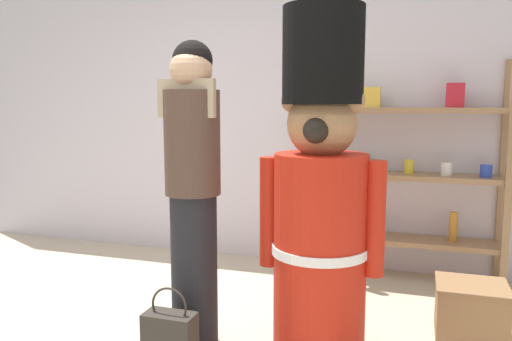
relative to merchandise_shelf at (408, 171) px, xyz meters
The scene contains 6 objects.
back_wall 1.11m from the merchandise_shelf, 167.40° to the left, with size 6.40×0.12×2.60m, color silver.
merchandise_shelf is the anchor object (origin of this frame).
teddy_bear_guard 1.45m from the merchandise_shelf, 106.78° to the right, with size 0.67×0.52×1.84m.
person_shopper 1.88m from the merchandise_shelf, 125.71° to the right, with size 0.32×0.30×1.69m.
shopping_bag 2.23m from the merchandise_shelf, 121.39° to the right, with size 0.27×0.14×0.44m.
display_crate 1.25m from the merchandise_shelf, 68.10° to the right, with size 0.39×0.36×0.33m.
Camera 1 is at (1.05, -2.01, 1.35)m, focal length 35.36 mm.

